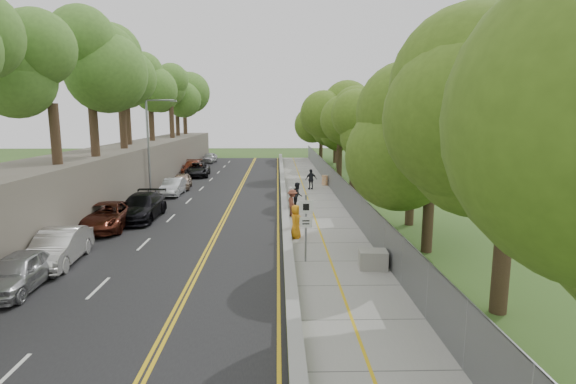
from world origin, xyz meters
The scene contains 26 objects.
ground centered at (0.00, 0.00, 0.00)m, with size 140.00×140.00×0.00m, color #33511E.
road centered at (-5.40, 15.00, 0.02)m, with size 11.20×66.00×0.04m, color black.
sidewalk centered at (2.55, 15.00, 0.03)m, with size 4.20×66.00×0.05m, color gray.
jersey_barrier centered at (0.25, 15.00, 0.30)m, with size 0.42×66.00×0.60m, color #BDED32.
rock_embankment centered at (-13.50, 15.00, 2.00)m, with size 5.00×66.00×4.00m, color #595147.
chainlink_fence centered at (4.65, 15.00, 1.00)m, with size 0.04×66.00×2.00m, color slate.
trees_embankment centered at (-13.00, 15.00, 10.50)m, with size 6.40×66.00×13.00m, color #568B30, non-canonical shape.
trees_fenceside centered at (7.00, 15.00, 7.00)m, with size 7.00×66.00×14.00m, color #527720, non-canonical shape.
streetlight centered at (-10.46, 14.00, 4.64)m, with size 2.52×0.22×8.00m.
signpost centered at (1.05, -3.02, 1.96)m, with size 0.62×0.09×3.10m.
construction_barrel centered at (4.30, 19.69, 0.53)m, with size 0.58×0.58×0.96m, color #D16000.
concrete_block centered at (3.93, -4.00, 0.45)m, with size 1.21×0.90×0.80m, color gray.
car_0 centered at (-10.14, -6.14, 0.76)m, with size 1.70×4.23×1.44m, color #9D9EA1.
car_1 centered at (-10.08, -3.06, 0.82)m, with size 1.65×4.73×1.56m, color silver.
car_2 centered at (-10.32, 3.35, 0.80)m, with size 2.51×5.44×1.51m, color #501F14.
car_3 centered at (-9.00, 5.75, 0.85)m, with size 2.28×5.60×1.63m, color black.
car_4 centered at (-9.00, 18.10, 0.73)m, with size 1.64×4.07×1.39m, color gray.
car_5 centered at (-9.00, 14.71, 0.74)m, with size 1.48×4.24×1.40m, color silver.
car_6 centered at (-9.00, 26.49, 0.78)m, with size 2.45×5.31×1.48m, color black.
car_7 centered at (-9.87, 28.21, 0.81)m, with size 2.15×5.28×1.53m, color brown.
car_8 centered at (-9.85, 40.77, 0.76)m, with size 1.70×4.23×1.44m, color #B5B5B9.
painter_0 centered at (0.76, 1.00, 0.97)m, with size 0.90×0.58×1.83m, color orange.
painter_1 centered at (0.75, 9.18, 0.82)m, with size 0.56×0.37×1.54m, color white.
painter_2 centered at (1.23, 9.46, 0.95)m, with size 0.88×0.68×1.80m, color black.
painter_3 centered at (0.75, 6.34, 0.95)m, with size 1.17×0.67×1.81m, color brown.
person_far centered at (2.80, 17.25, 0.97)m, with size 1.08×0.45×1.85m, color black.
Camera 1 is at (-0.22, -22.71, 6.65)m, focal length 28.00 mm.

